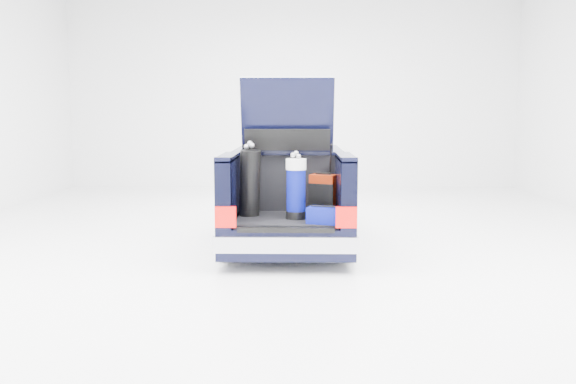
{
  "coord_description": "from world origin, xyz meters",
  "views": [
    {
      "loc": [
        0.14,
        -9.5,
        1.97
      ],
      "look_at": [
        0.0,
        -0.5,
        0.82
      ],
      "focal_mm": 38.0,
      "sensor_mm": 36.0,
      "label": 1
    }
  ],
  "objects_px": {
    "red_suitcase": "(323,194)",
    "blue_golf_bag": "(296,188)",
    "black_golf_bag": "(250,183)",
    "car": "(289,196)",
    "blue_duffel": "(325,215)"
  },
  "relations": [
    {
      "from": "blue_golf_bag",
      "to": "blue_duffel",
      "type": "distance_m",
      "value": 0.58
    },
    {
      "from": "blue_golf_bag",
      "to": "blue_duffel",
      "type": "height_order",
      "value": "blue_golf_bag"
    },
    {
      "from": "car",
      "to": "black_golf_bag",
      "type": "height_order",
      "value": "car"
    },
    {
      "from": "black_golf_bag",
      "to": "blue_golf_bag",
      "type": "relative_size",
      "value": 1.12
    },
    {
      "from": "car",
      "to": "red_suitcase",
      "type": "relative_size",
      "value": 8.13
    },
    {
      "from": "car",
      "to": "blue_duffel",
      "type": "xyz_separation_m",
      "value": [
        0.49,
        -2.01,
        0.03
      ]
    },
    {
      "from": "car",
      "to": "blue_duffel",
      "type": "height_order",
      "value": "car"
    },
    {
      "from": "red_suitcase",
      "to": "blue_golf_bag",
      "type": "relative_size",
      "value": 0.64
    },
    {
      "from": "red_suitcase",
      "to": "blue_golf_bag",
      "type": "xyz_separation_m",
      "value": [
        -0.38,
        -0.44,
        0.14
      ]
    },
    {
      "from": "car",
      "to": "blue_golf_bag",
      "type": "xyz_separation_m",
      "value": [
        0.12,
        -1.68,
        0.33
      ]
    },
    {
      "from": "car",
      "to": "red_suitcase",
      "type": "xyz_separation_m",
      "value": [
        0.5,
        -1.24,
        0.2
      ]
    },
    {
      "from": "red_suitcase",
      "to": "black_golf_bag",
      "type": "relative_size",
      "value": 0.57
    },
    {
      "from": "car",
      "to": "blue_duffel",
      "type": "bearing_deg",
      "value": -76.22
    },
    {
      "from": "car",
      "to": "blue_golf_bag",
      "type": "bearing_deg",
      "value": -85.82
    },
    {
      "from": "black_golf_bag",
      "to": "blue_duffel",
      "type": "relative_size",
      "value": 2.05
    }
  ]
}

